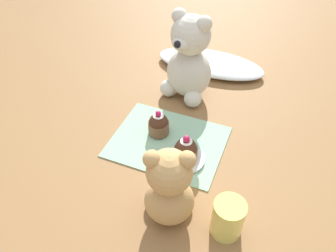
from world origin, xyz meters
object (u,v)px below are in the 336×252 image
at_px(cupcake_near_tan_bear, 186,150).
at_px(teddy_bear_cream, 189,60).
at_px(teddy_bear_tan, 169,189).
at_px(cupcake_near_cream_bear, 159,124).
at_px(saucer_plate, 185,158).
at_px(juice_glass, 228,218).

bearing_deg(cupcake_near_tan_bear, teddy_bear_cream, 108.51).
relative_size(teddy_bear_cream, teddy_bear_tan, 1.29).
bearing_deg(cupcake_near_cream_bear, teddy_bear_tan, -61.73).
height_order(teddy_bear_cream, cupcake_near_cream_bear, teddy_bear_cream).
bearing_deg(cupcake_near_tan_bear, saucer_plate, 180.00).
height_order(teddy_bear_cream, cupcake_near_tan_bear, teddy_bear_cream).
bearing_deg(cupcake_near_cream_bear, cupcake_near_tan_bear, -33.04).
bearing_deg(teddy_bear_cream, juice_glass, -46.73).
bearing_deg(saucer_plate, teddy_bear_cream, 108.51).
bearing_deg(juice_glass, cupcake_near_cream_bear, 138.77).
distance_m(cupcake_near_cream_bear, cupcake_near_tan_bear, 0.11).
relative_size(teddy_bear_cream, saucer_plate, 2.73).
bearing_deg(teddy_bear_tan, cupcake_near_cream_bear, -81.99).
relative_size(saucer_plate, juice_glass, 1.08).
bearing_deg(cupcake_near_cream_bear, juice_glass, -41.23).
bearing_deg(saucer_plate, juice_glass, -46.03).
height_order(saucer_plate, cupcake_near_tan_bear, cupcake_near_tan_bear).
relative_size(cupcake_near_tan_bear, juice_glass, 0.85).
distance_m(teddy_bear_tan, juice_glass, 0.13).
bearing_deg(cupcake_near_cream_bear, teddy_bear_cream, 86.31).
distance_m(teddy_bear_tan, cupcake_near_cream_bear, 0.25).
bearing_deg(cupcake_near_cream_bear, saucer_plate, -33.04).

